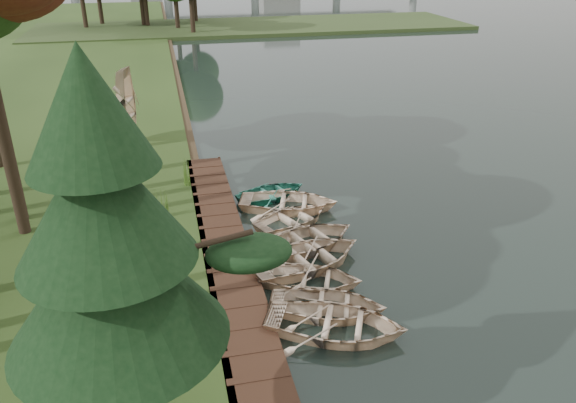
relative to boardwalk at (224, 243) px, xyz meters
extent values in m
plane|color=#3D2F1D|center=(1.60, 0.00, -0.15)|extent=(300.00, 300.00, 0.00)
cube|color=#362015|center=(0.00, 0.00, 0.00)|extent=(1.60, 16.00, 0.30)
cube|color=#30421D|center=(9.60, 50.00, 0.08)|extent=(50.00, 14.00, 0.45)
cylinder|color=black|center=(-13.73, 50.00, 2.70)|extent=(0.50, 0.50, 4.80)
cylinder|color=black|center=(-7.07, 50.00, 2.70)|extent=(0.50, 0.50, 4.80)
cylinder|color=black|center=(-0.40, 50.00, 2.70)|extent=(0.50, 0.50, 4.80)
cylinder|color=black|center=(6.27, 50.00, 2.70)|extent=(0.50, 0.50, 4.80)
cylinder|color=black|center=(12.93, 50.00, 2.70)|extent=(0.50, 0.50, 4.80)
cylinder|color=black|center=(19.60, 50.00, 2.70)|extent=(0.50, 0.50, 4.80)
cylinder|color=black|center=(26.27, 50.00, 2.70)|extent=(0.50, 0.50, 4.80)
imported|color=beige|center=(2.40, -5.52, 0.30)|extent=(4.64, 4.08, 0.80)
imported|color=beige|center=(2.44, -4.60, 0.25)|extent=(4.00, 3.43, 0.70)
imported|color=beige|center=(2.32, -3.13, 0.23)|extent=(3.79, 3.27, 0.66)
imported|color=beige|center=(2.53, -2.01, 0.32)|extent=(4.69, 3.95, 0.83)
imported|color=beige|center=(2.85, -0.83, 0.28)|extent=(4.38, 3.73, 0.77)
imported|color=beige|center=(2.76, 1.04, 0.23)|extent=(3.81, 3.35, 0.66)
imported|color=beige|center=(2.85, 2.27, 0.30)|extent=(4.52, 3.79, 0.80)
imported|color=teal|center=(2.43, 3.48, 0.21)|extent=(3.55, 3.00, 0.63)
imported|color=beige|center=(-3.32, 11.33, 0.54)|extent=(4.29, 3.50, 0.78)
cylinder|color=black|center=(-6.89, 2.12, 4.33)|extent=(0.41, 0.41, 8.36)
cylinder|color=black|center=(-2.70, -8.90, 2.04)|extent=(0.32, 0.32, 3.77)
cone|color=black|center=(-2.70, -8.90, 4.68)|extent=(3.80, 3.80, 2.60)
cone|color=black|center=(-2.70, -8.90, 6.11)|extent=(2.90, 2.90, 2.25)
cone|color=black|center=(-2.70, -8.90, 7.53)|extent=(2.00, 2.00, 1.90)
cone|color=#3F661E|center=(-1.94, -6.05, 0.65)|extent=(0.60, 0.60, 1.00)
cone|color=#3F661E|center=(-2.02, 2.35, 0.71)|extent=(0.60, 0.60, 1.11)
cone|color=#3F661E|center=(-3.06, 4.46, 0.59)|extent=(0.60, 0.60, 0.87)
cone|color=#3F661E|center=(-1.00, 5.06, 0.69)|extent=(0.60, 0.60, 1.09)
camera|label=1|loc=(-1.60, -17.26, 9.79)|focal=35.00mm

